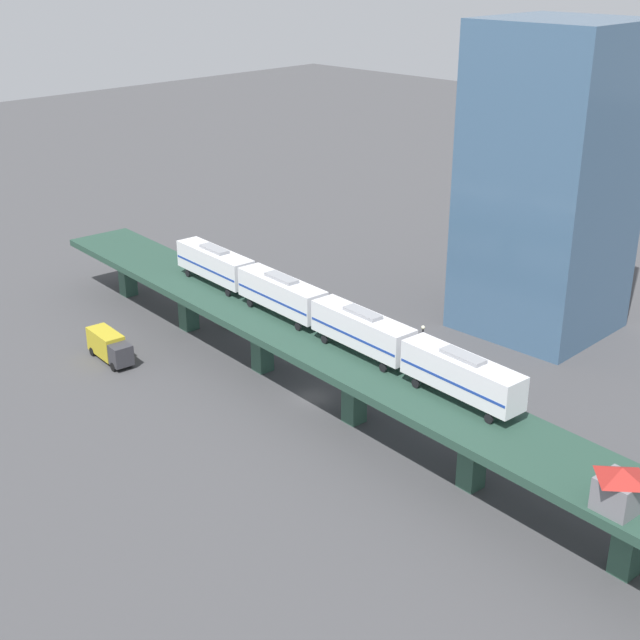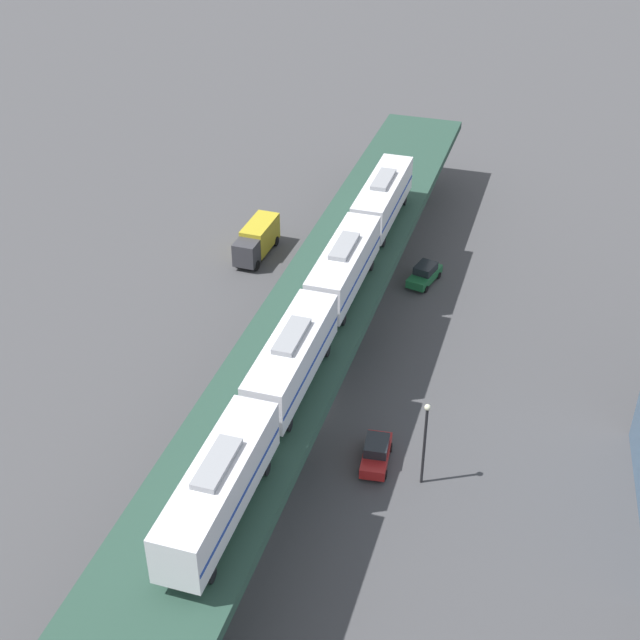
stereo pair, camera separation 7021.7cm
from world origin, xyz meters
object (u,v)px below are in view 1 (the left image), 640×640
Objects in this scene: street_car_black at (604,476)px; street_lamp at (422,350)px; subway_train at (320,310)px; delivery_truck at (110,346)px; street_car_green at (236,316)px; office_tower at (549,182)px; street_car_red at (390,384)px; signal_hut at (620,488)px.

street_car_black is 23.76m from street_lamp.
delivery_truck is (11.04, -22.28, -7.49)m from subway_train.
street_car_black is at bearing 88.78° from street_car_green.
office_tower is at bearing -138.45° from street_car_black.
office_tower is (-42.27, 28.62, 16.24)m from delivery_truck.
subway_train is at bearing -45.02° from street_car_red.
signal_hut is 49.65m from office_tower.
street_car_black is 39.21m from office_tower.
delivery_truck is 0.21× the size of office_tower.
subway_train is 11.08m from street_car_red.
office_tower is at bearing 168.52° from subway_train.
subway_train is 14.22× the size of signal_hut.
delivery_truck is at bearing -34.11° from office_tower.
office_tower reaches higher than delivery_truck.
street_car_green is at bearing -102.98° from signal_hut.
signal_hut is 34.01m from street_lamp.
signal_hut is 15.63m from street_car_black.
street_car_red is 0.98× the size of street_car_black.
subway_train is 37.03m from signal_hut.
street_lamp is 0.19× the size of office_tower.
street_car_black is (1.07, 50.13, 0.00)m from street_car_green.
signal_hut is 0.78× the size of street_car_black.
street_car_red is 31.16m from office_tower.
office_tower is at bearing 177.46° from street_car_red.
street_lamp is at bearing -99.26° from street_car_black.
signal_hut reaches higher than street_car_red.
subway_train is 31.27m from street_car_black.
street_lamp is (-8.59, 6.52, -5.14)m from subway_train.
signal_hut is 0.47× the size of delivery_truck.
delivery_truck reaches higher than street_car_black.
signal_hut reaches higher than delivery_truck.
office_tower reaches higher than street_car_red.
street_lamp is (-15.79, -29.80, -4.40)m from signal_hut.
signal_hut is 0.74× the size of street_car_green.
street_car_red is 0.64× the size of street_lamp.
delivery_truck is at bearing -86.25° from signal_hut.
office_tower is at bearing -179.56° from street_lamp.
subway_train is 6.72× the size of delivery_truck.
street_lamp is at bearing 0.44° from office_tower.
office_tower is (-31.23, 6.34, 8.75)m from subway_train.
signal_hut is 59.11m from delivery_truck.
street_car_black is at bearing 80.74° from street_lamp.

